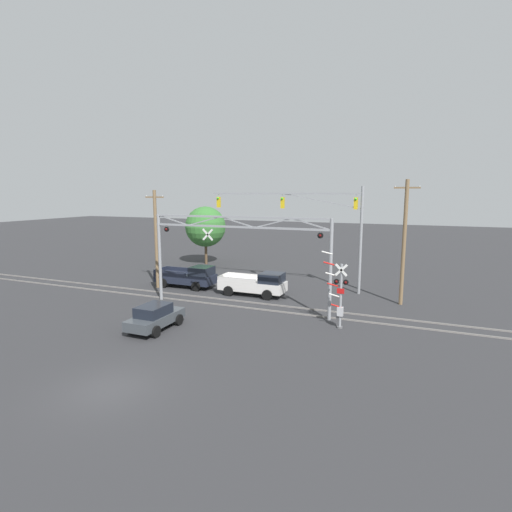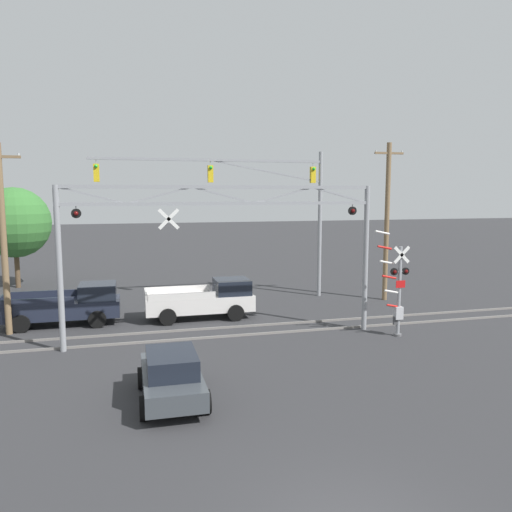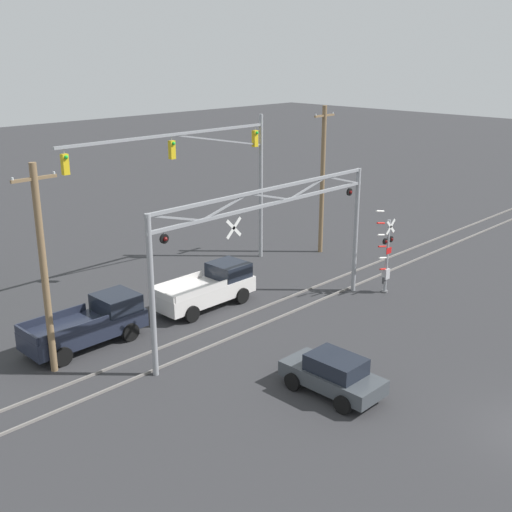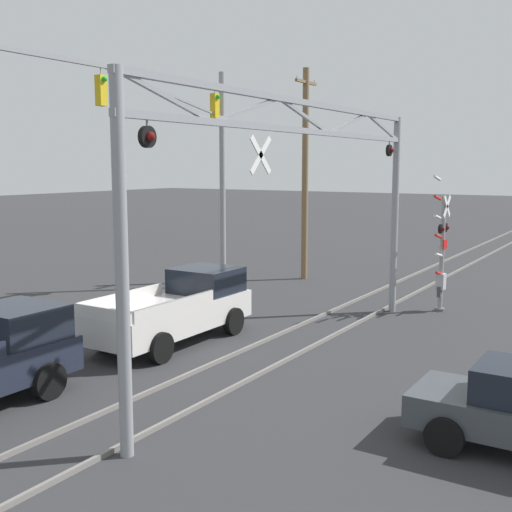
{
  "view_description": "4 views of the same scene",
  "coord_description": "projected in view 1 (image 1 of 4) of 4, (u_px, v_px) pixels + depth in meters",
  "views": [
    {
      "loc": [
        11.81,
        -12.29,
        8.23
      ],
      "look_at": [
        0.52,
        15.08,
        3.56
      ],
      "focal_mm": 28.0,
      "sensor_mm": 36.0,
      "label": 1
    },
    {
      "loc": [
        -3.93,
        -7.85,
        6.33
      ],
      "look_at": [
        1.77,
        14.37,
        3.43
      ],
      "focal_mm": 35.0,
      "sensor_mm": 36.0,
      "label": 2
    },
    {
      "loc": [
        -20.22,
        -6.07,
        12.47
      ],
      "look_at": [
        -1.7,
        12.12,
        4.06
      ],
      "focal_mm": 45.0,
      "sensor_mm": 36.0,
      "label": 3
    },
    {
      "loc": [
        -14.45,
        5.36,
        5.04
      ],
      "look_at": [
        -0.9,
        13.83,
        2.79
      ],
      "focal_mm": 45.0,
      "sensor_mm": 36.0,
      "label": 4
    }
  ],
  "objects": [
    {
      "name": "ground_plane",
      "position": [
        110.0,
        389.0,
        16.95
      ],
      "size": [
        200.0,
        200.0,
        0.0
      ],
      "primitive_type": "plane",
      "color": "#303033"
    },
    {
      "name": "pickup_truck_following",
      "position": [
        188.0,
        277.0,
        35.16
      ],
      "size": [
        5.39,
        2.25,
        1.95
      ],
      "color": "#1E2333",
      "rests_on": "ground_plane"
    },
    {
      "name": "crossing_signal_mast",
      "position": [
        339.0,
        297.0,
        24.36
      ],
      "size": [
        1.69,
        0.35,
        4.75
      ],
      "color": "gray",
      "rests_on": "ground_plane"
    },
    {
      "name": "rail_track_far",
      "position": [
        247.0,
        302.0,
        30.32
      ],
      "size": [
        80.0,
        0.08,
        0.1
      ],
      "primitive_type": "cube",
      "color": "gray",
      "rests_on": "ground_plane"
    },
    {
      "name": "traffic_signal_span",
      "position": [
        320.0,
        218.0,
        33.33
      ],
      "size": [
        13.54,
        0.39,
        8.8
      ],
      "color": "gray",
      "rests_on": "ground_plane"
    },
    {
      "name": "utility_pole_left",
      "position": [
        156.0,
        238.0,
        34.52
      ],
      "size": [
        1.8,
        0.28,
        8.5
      ],
      "color": "brown",
      "rests_on": "ground_plane"
    },
    {
      "name": "rail_track_near",
      "position": [
        240.0,
        307.0,
        29.01
      ],
      "size": [
        80.0,
        0.08,
        0.1
      ],
      "primitive_type": "cube",
      "color": "gray",
      "rests_on": "ground_plane"
    },
    {
      "name": "pickup_truck_lead",
      "position": [
        256.0,
        284.0,
        32.33
      ],
      "size": [
        5.4,
        2.25,
        1.95
      ],
      "color": "silver",
      "rests_on": "ground_plane"
    },
    {
      "name": "crossing_gantry",
      "position": [
        237.0,
        244.0,
        28.04
      ],
      "size": [
        13.47,
        0.28,
        6.66
      ],
      "color": "gray",
      "rests_on": "ground_plane"
    },
    {
      "name": "utility_pole_right",
      "position": [
        404.0,
        241.0,
        29.12
      ],
      "size": [
        1.8,
        0.28,
        9.22
      ],
      "color": "brown",
      "rests_on": "ground_plane"
    },
    {
      "name": "sedan_waiting",
      "position": [
        155.0,
        317.0,
        24.25
      ],
      "size": [
        1.99,
        3.97,
        1.56
      ],
      "color": "#3D4247",
      "rests_on": "ground_plane"
    },
    {
      "name": "background_tree_beyond_span",
      "position": [
        205.0,
        227.0,
        46.29
      ],
      "size": [
        4.68,
        4.68,
        6.73
      ],
      "color": "brown",
      "rests_on": "ground_plane"
    }
  ]
}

